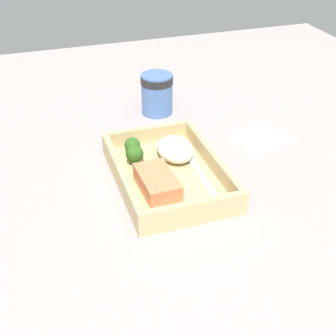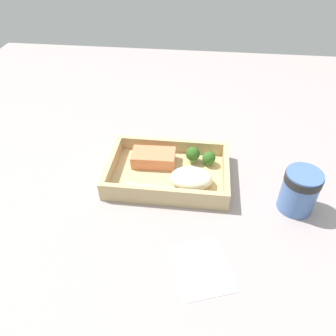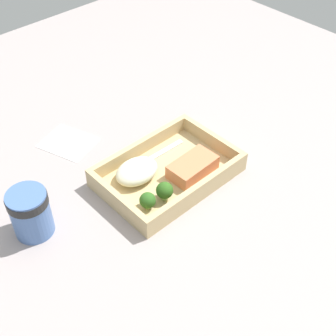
{
  "view_description": "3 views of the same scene",
  "coord_description": "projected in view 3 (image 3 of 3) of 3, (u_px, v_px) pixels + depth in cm",
  "views": [
    {
      "loc": [
        -67.11,
        22.32,
        48.78
      ],
      "look_at": [
        0.0,
        0.0,
        2.7
      ],
      "focal_mm": 50.0,
      "sensor_mm": 36.0,
      "label": 1
    },
    {
      "loc": [
        6.56,
        -56.38,
        50.64
      ],
      "look_at": [
        0.0,
        0.0,
        2.7
      ],
      "focal_mm": 35.0,
      "sensor_mm": 36.0,
      "label": 2
    },
    {
      "loc": [
        46.88,
        50.57,
        67.26
      ],
      "look_at": [
        0.0,
        0.0,
        2.7
      ],
      "focal_mm": 50.0,
      "sensor_mm": 36.0,
      "label": 3
    }
  ],
  "objects": [
    {
      "name": "paper_cup",
      "position": [
        30.0,
        211.0,
        0.83
      ],
      "size": [
        7.34,
        7.34,
        9.36
      ],
      "color": "#4B6DAC",
      "rests_on": "ground_plane"
    },
    {
      "name": "receipt_slip",
      "position": [
        68.0,
        142.0,
        1.04
      ],
      "size": [
        12.31,
        13.6,
        0.24
      ],
      "primitive_type": "cube",
      "rotation": [
        0.0,
        0.0,
        0.33
      ],
      "color": "white",
      "rests_on": "ground_plane"
    },
    {
      "name": "broccoli_floret_2",
      "position": [
        165.0,
        191.0,
        0.89
      ],
      "size": [
        3.35,
        3.35,
        4.04
      ],
      "color": "#8BAE66",
      "rests_on": "takeout_tray"
    },
    {
      "name": "fork",
      "position": [
        150.0,
        159.0,
        0.98
      ],
      "size": [
        15.83,
        2.28,
        0.44
      ],
      "color": "white",
      "rests_on": "takeout_tray"
    },
    {
      "name": "salmon_fillet",
      "position": [
        193.0,
        167.0,
        0.95
      ],
      "size": [
        10.25,
        6.07,
        3.06
      ],
      "primitive_type": "cube",
      "rotation": [
        0.0,
        0.0,
        0.04
      ],
      "color": "#E37F52",
      "rests_on": "takeout_tray"
    },
    {
      "name": "ground_plane",
      "position": [
        168.0,
        181.0,
        0.97
      ],
      "size": [
        160.0,
        160.0,
        2.0
      ],
      "primitive_type": "cube",
      "color": "#9F9392"
    },
    {
      "name": "mashed_potatoes",
      "position": [
        137.0,
        171.0,
        0.93
      ],
      "size": [
        9.28,
        6.88,
        3.69
      ],
      "primitive_type": "ellipsoid",
      "color": "beige",
      "rests_on": "takeout_tray"
    },
    {
      "name": "tray_rim",
      "position": [
        168.0,
        168.0,
        0.94
      ],
      "size": [
        27.31,
        18.56,
        3.2
      ],
      "color": "tan",
      "rests_on": "takeout_tray"
    },
    {
      "name": "takeout_tray",
      "position": [
        168.0,
        175.0,
        0.96
      ],
      "size": [
        27.31,
        18.56,
        1.2
      ],
      "primitive_type": "cube",
      "color": "tan",
      "rests_on": "ground_plane"
    },
    {
      "name": "broccoli_floret_1",
      "position": [
        148.0,
        201.0,
        0.87
      ],
      "size": [
        3.14,
        3.14,
        3.5
      ],
      "color": "#77A450",
      "rests_on": "takeout_tray"
    }
  ]
}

